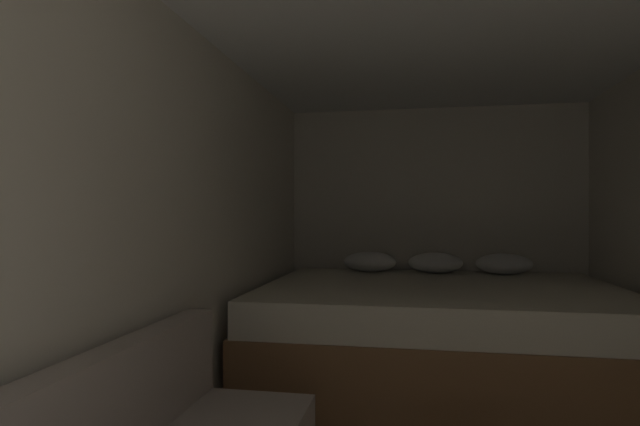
# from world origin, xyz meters

# --- Properties ---
(wall_back) EXTENTS (2.65, 0.05, 2.14)m
(wall_back) POSITION_xyz_m (0.00, 4.54, 1.07)
(wall_back) COLOR beige
(wall_back) RESTS_ON ground
(wall_left) EXTENTS (0.05, 4.96, 2.14)m
(wall_left) POSITION_xyz_m (-1.30, 2.04, 1.07)
(wall_left) COLOR beige
(wall_left) RESTS_ON ground
(bed) EXTENTS (2.43, 1.92, 0.88)m
(bed) POSITION_xyz_m (0.00, 3.53, 0.36)
(bed) COLOR brown
(bed) RESTS_ON ground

